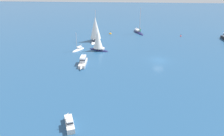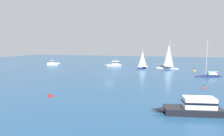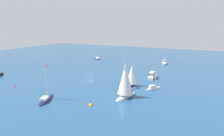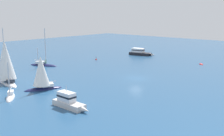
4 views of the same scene
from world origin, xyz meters
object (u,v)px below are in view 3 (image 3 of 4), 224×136
Objects in this scene: launch_1 at (153,76)px; ketch_1 at (46,100)px; dinghy at (47,66)px; yacht at (125,81)px; yacht_1 at (132,77)px; mooring_buoy at (91,105)px; sailboat at (97,59)px; channel_buoy at (14,87)px; ketch at (154,88)px; launch at (164,62)px.

launch_1 is 32.36m from ketch_1.
yacht is (41.17, -18.06, 3.67)m from dinghy.
mooring_buoy is (-2.70, -15.92, -2.53)m from yacht_1.
sailboat is (-17.05, 50.49, 0.02)m from ketch_1.
yacht_1 is 0.79× the size of ketch_1.
channel_buoy is (-29.04, -6.13, -3.66)m from yacht.
mooring_buoy is (24.63, -1.47, -0.01)m from channel_buoy.
ketch is (2.99, -9.94, -0.70)m from launch_1.
yacht reaches higher than ketch.
yacht reaches higher than dinghy.
mooring_buoy is (27.18, -48.48, -0.20)m from sailboat.
dinghy is 0.29× the size of launch_1.
launch is 50.34m from mooring_buoy.
yacht reaches higher than launch_1.
yacht_1 is at bearing -158.04° from yacht.
ketch is 6.41m from yacht_1.
mooring_buoy is at bearing 168.59° from launch_1.
yacht_1 is (-1.71, 8.33, -1.13)m from yacht.
yacht reaches higher than channel_buoy.
sailboat is at bearing 156.23° from yacht_1.
sailboat is at bearing 56.60° from launch_1.
yacht reaches higher than sailboat.
yacht is (-1.23, -18.64, 2.85)m from launch_1.
launch_1 is 5.85× the size of channel_buoy.
channel_buoy is at bearing 176.59° from mooring_buoy.
launch is 34.18m from ketch.
sailboat is (-32.82, 22.24, -0.61)m from launch_1.
ketch_1 is (-12.83, -17.94, -2.35)m from yacht_1.
sailboat is (9.58, 22.82, 0.21)m from dinghy.
yacht is 9.30× the size of channel_buoy.
yacht reaches higher than launch.
yacht reaches higher than yacht_1.
launch reaches higher than channel_buoy.
dinghy is 0.20× the size of sailboat.
channel_buoy is (-14.50, 3.48, -0.18)m from ketch_1.
sailboat is 6.09× the size of mooring_buoy.
yacht is at bearing -78.21° from ketch_1.
mooring_buoy is (36.76, -25.66, 0.00)m from dinghy.
yacht_1 is 31.02m from channel_buoy.
ketch is (45.39, -9.36, 0.12)m from dinghy.
ketch_1 is at bearing 90.48° from dinghy.
ketch is 48.15m from sailboat.
launch is 3.44× the size of mooring_buoy.
mooring_buoy is at bearing -3.41° from channel_buoy.
ketch is 26.22m from ketch_1.
yacht_1 is (-1.38, -34.24, 1.85)m from launch.
yacht reaches higher than mooring_buoy.
launch is at bearing 85.35° from mooring_buoy.
yacht is at bearing -18.50° from launch.
ketch_1 reaches higher than ketch.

